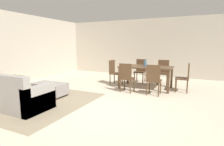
{
  "coord_description": "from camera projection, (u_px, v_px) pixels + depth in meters",
  "views": [
    {
      "loc": [
        1.79,
        -3.54,
        1.49
      ],
      "look_at": [
        -0.3,
        0.94,
        0.7
      ],
      "focal_mm": 28.53,
      "sensor_mm": 36.0,
      "label": 1
    }
  ],
  "objects": [
    {
      "name": "ground_plane",
      "position": [
        106.0,
        109.0,
        4.15
      ],
      "size": [
        10.8,
        10.8,
        0.0
      ],
      "primitive_type": "plane",
      "color": "beige"
    },
    {
      "name": "wall_back",
      "position": [
        154.0,
        48.0,
        8.41
      ],
      "size": [
        9.0,
        0.12,
        2.7
      ],
      "primitive_type": "cube",
      "color": "#BCB2A0",
      "rests_on": "ground_plane"
    },
    {
      "name": "area_rug",
      "position": [
        33.0,
        100.0,
        4.79
      ],
      "size": [
        3.0,
        2.8,
        0.01
      ],
      "primitive_type": "cube",
      "color": "gray",
      "rests_on": "ground_plane"
    },
    {
      "name": "couch",
      "position": [
        9.0,
        95.0,
        4.25
      ],
      "size": [
        2.03,
        0.85,
        0.86
      ],
      "color": "gray",
      "rests_on": "ground_plane"
    },
    {
      "name": "ottoman_table",
      "position": [
        50.0,
        88.0,
        5.21
      ],
      "size": [
        1.0,
        0.55,
        0.38
      ],
      "color": "gray",
      "rests_on": "ground_plane"
    },
    {
      "name": "dining_table",
      "position": [
        146.0,
        69.0,
        6.1
      ],
      "size": [
        1.73,
        0.95,
        0.76
      ],
      "color": "#513823",
      "rests_on": "ground_plane"
    },
    {
      "name": "dining_chair_near_left",
      "position": [
        126.0,
        76.0,
        5.56
      ],
      "size": [
        0.41,
        0.41,
        0.92
      ],
      "color": "#513823",
      "rests_on": "ground_plane"
    },
    {
      "name": "dining_chair_near_right",
      "position": [
        154.0,
        78.0,
        5.22
      ],
      "size": [
        0.4,
        0.4,
        0.92
      ],
      "color": "#513823",
      "rests_on": "ground_plane"
    },
    {
      "name": "dining_chair_far_left",
      "position": [
        141.0,
        69.0,
        7.08
      ],
      "size": [
        0.41,
        0.41,
        0.92
      ],
      "color": "#513823",
      "rests_on": "ground_plane"
    },
    {
      "name": "dining_chair_far_right",
      "position": [
        163.0,
        71.0,
        6.72
      ],
      "size": [
        0.43,
        0.43,
        0.92
      ],
      "color": "#513823",
      "rests_on": "ground_plane"
    },
    {
      "name": "dining_chair_head_east",
      "position": [
        185.0,
        76.0,
        5.6
      ],
      "size": [
        0.42,
        0.42,
        0.92
      ],
      "color": "#513823",
      "rests_on": "ground_plane"
    },
    {
      "name": "dining_chair_head_west",
      "position": [
        114.0,
        71.0,
        6.66
      ],
      "size": [
        0.42,
        0.42,
        0.92
      ],
      "color": "#513823",
      "rests_on": "ground_plane"
    },
    {
      "name": "vase_centerpiece",
      "position": [
        145.0,
        63.0,
        6.05
      ],
      "size": [
        0.11,
        0.11,
        0.21
      ],
      "primitive_type": "cylinder",
      "color": "slate",
      "rests_on": "dining_table"
    }
  ]
}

